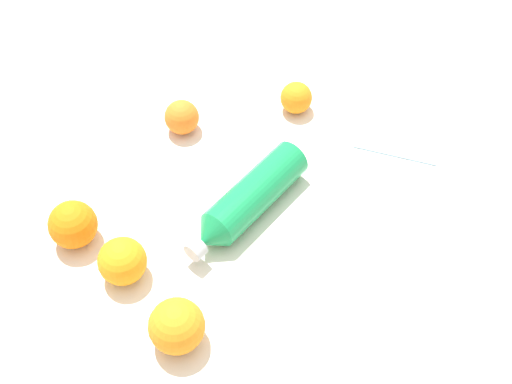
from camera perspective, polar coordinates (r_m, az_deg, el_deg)
The scene contains 8 objects.
ground_plane at distance 1.17m, azimuth 1.44°, elevation 0.91°, with size 2.40×2.40×0.00m, color silver.
water_bottle at distance 1.10m, azimuth -0.70°, elevation -0.67°, with size 0.23×0.21×0.07m.
orange_0 at distance 1.28m, azimuth 3.48°, elevation 8.10°, with size 0.06×0.06×0.06m, color orange.
orange_1 at distance 1.25m, azimuth -6.41°, elevation 6.41°, with size 0.06×0.06×0.06m, color orange.
orange_2 at distance 1.05m, azimuth -11.43°, elevation -5.85°, with size 0.08×0.08×0.08m, color orange.
orange_3 at distance 0.97m, azimuth -6.84°, elevation -11.38°, with size 0.08×0.08×0.08m, color orange.
orange_4 at distance 1.10m, azimuth -15.47°, elevation -2.72°, with size 0.08×0.08×0.08m, color orange.
folded_napkin at distance 1.29m, azimuth 12.40°, elevation 5.40°, with size 0.15×0.15×0.01m, color #99BFD8.
Camera 1 is at (-0.16, -0.75, 0.89)m, focal length 46.50 mm.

